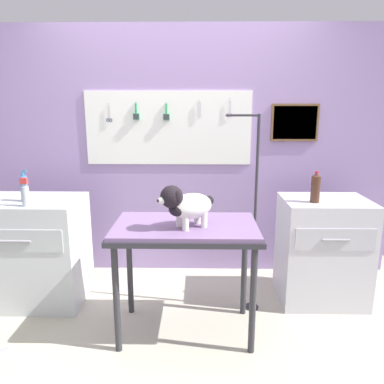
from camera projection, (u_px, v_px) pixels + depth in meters
name	position (u px, v px, depth m)	size (l,w,h in m)	color
ground	(170.00, 349.00, 2.54)	(4.40, 4.00, 0.04)	#B5B19C
rear_wall_panel	(179.00, 153.00, 3.51)	(4.00, 0.11, 2.30)	#9B80B6
grooming_table	(186.00, 236.00, 2.56)	(1.00, 0.59, 0.81)	#2D2D33
grooming_arm	(254.00, 223.00, 2.86)	(0.30, 0.11, 1.54)	#2D2D33
dog	(186.00, 205.00, 2.43)	(0.39, 0.31, 0.30)	white
counter_left	(34.00, 251.00, 3.06)	(0.80, 0.58, 0.87)	silver
cabinet_right	(322.00, 250.00, 3.08)	(0.68, 0.54, 0.86)	silver
shampoo_bottle	(24.00, 188.00, 2.89)	(0.06, 0.06, 0.24)	#3A79C1
detangler_spray	(25.00, 194.00, 2.75)	(0.06, 0.06, 0.21)	#A8B5BF
soda_bottle	(316.00, 188.00, 2.87)	(0.07, 0.07, 0.24)	#482C1E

